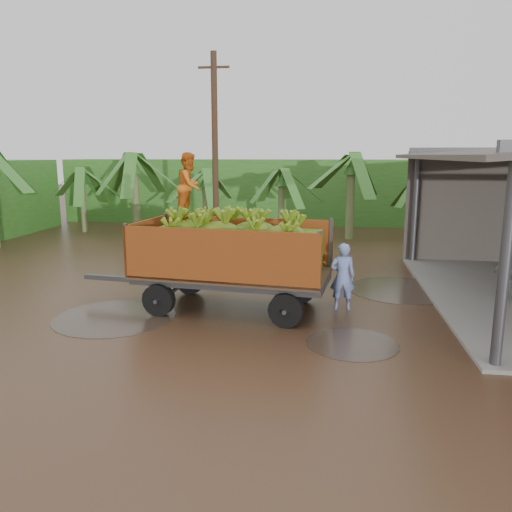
# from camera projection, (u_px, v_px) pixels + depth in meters

# --- Properties ---
(ground) EXTENTS (100.00, 100.00, 0.00)m
(ground) POSITION_uv_depth(u_px,v_px,m) (244.00, 300.00, 13.52)
(ground) COLOR black
(ground) RESTS_ON ground
(hedge_north) EXTENTS (22.00, 3.00, 3.60)m
(hedge_north) POSITION_uv_depth(u_px,v_px,m) (255.00, 191.00, 28.96)
(hedge_north) COLOR #2D661E
(hedge_north) RESTS_ON ground
(banana_trailer) EXTENTS (6.73, 2.87, 3.92)m
(banana_trailer) POSITION_uv_depth(u_px,v_px,m) (231.00, 253.00, 12.48)
(banana_trailer) COLOR #AE4F18
(banana_trailer) RESTS_ON ground
(man_blue) EXTENTS (0.64, 0.43, 1.71)m
(man_blue) POSITION_uv_depth(u_px,v_px,m) (343.00, 276.00, 12.54)
(man_blue) COLOR #7387D2
(man_blue) RESTS_ON ground
(utility_pole) EXTENTS (1.20, 0.24, 7.67)m
(utility_pole) POSITION_uv_depth(u_px,v_px,m) (215.00, 154.00, 19.39)
(utility_pole) COLOR #47301E
(utility_pole) RESTS_ON ground
(banana_plants) EXTENTS (24.34, 20.93, 4.24)m
(banana_plants) POSITION_uv_depth(u_px,v_px,m) (166.00, 204.00, 20.96)
(banana_plants) COLOR #2D661E
(banana_plants) RESTS_ON ground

